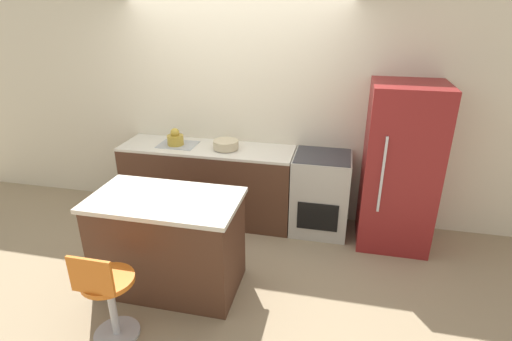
{
  "coord_description": "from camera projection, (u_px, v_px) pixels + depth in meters",
  "views": [
    {
      "loc": [
        1.22,
        -3.83,
        2.48
      ],
      "look_at": [
        0.43,
        -0.34,
        0.96
      ],
      "focal_mm": 28.0,
      "sensor_mm": 36.0,
      "label": 1
    }
  ],
  "objects": [
    {
      "name": "kitchen_island",
      "position": [
        169.0,
        243.0,
        3.62
      ],
      "size": [
        1.31,
        0.74,
        0.92
      ],
      "color": "#4C2D1E",
      "rests_on": "ground_plane"
    },
    {
      "name": "oven_range",
      "position": [
        320.0,
        193.0,
        4.55
      ],
      "size": [
        0.63,
        0.6,
        0.92
      ],
      "color": "#B7B2A8",
      "rests_on": "ground_plane"
    },
    {
      "name": "stool_chair",
      "position": [
        108.0,
        296.0,
        3.04
      ],
      "size": [
        0.4,
        0.4,
        0.85
      ],
      "color": "#B7B7BC",
      "rests_on": "ground_plane"
    },
    {
      "name": "ground_plane",
      "position": [
        226.0,
        232.0,
        4.65
      ],
      "size": [
        14.0,
        14.0,
        0.0
      ],
      "primitive_type": "plane",
      "color": "#998466"
    },
    {
      "name": "kettle",
      "position": [
        175.0,
        138.0,
        4.67
      ],
      "size": [
        0.19,
        0.19,
        0.2
      ],
      "color": "#B29333",
      "rests_on": "back_counter"
    },
    {
      "name": "wall_back",
      "position": [
        239.0,
        109.0,
        4.72
      ],
      "size": [
        8.0,
        0.06,
        2.6
      ],
      "color": "beige",
      "rests_on": "ground_plane"
    },
    {
      "name": "back_counter",
      "position": [
        208.0,
        183.0,
        4.82
      ],
      "size": [
        2.04,
        0.59,
        0.92
      ],
      "color": "#4C2D1E",
      "rests_on": "ground_plane"
    },
    {
      "name": "mixing_bowl",
      "position": [
        226.0,
        144.0,
        4.55
      ],
      "size": [
        0.29,
        0.29,
        0.1
      ],
      "color": "#C1B28E",
      "rests_on": "back_counter"
    },
    {
      "name": "refrigerator",
      "position": [
        399.0,
        167.0,
        4.17
      ],
      "size": [
        0.73,
        0.72,
        1.76
      ],
      "color": "maroon",
      "rests_on": "ground_plane"
    }
  ]
}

